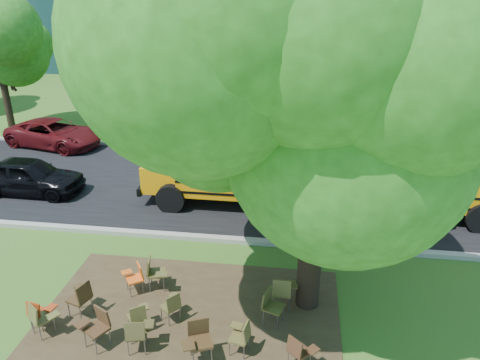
# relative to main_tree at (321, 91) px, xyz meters

# --- Properties ---
(ground) EXTENTS (160.00, 160.00, 0.00)m
(ground) POSITION_rel_main_tree_xyz_m (-3.74, -0.32, -5.30)
(ground) COLOR #32571B
(ground) RESTS_ON ground
(dirt_patch) EXTENTS (7.00, 4.50, 0.03)m
(dirt_patch) POSITION_rel_main_tree_xyz_m (-2.74, -0.82, -5.28)
(dirt_patch) COLOR #382819
(dirt_patch) RESTS_ON ground
(asphalt_road) EXTENTS (80.00, 8.00, 0.04)m
(asphalt_road) POSITION_rel_main_tree_xyz_m (-3.74, 6.68, -5.28)
(asphalt_road) COLOR black
(asphalt_road) RESTS_ON ground
(kerb_near) EXTENTS (80.00, 0.25, 0.14)m
(kerb_near) POSITION_rel_main_tree_xyz_m (-3.74, 2.68, -5.23)
(kerb_near) COLOR gray
(kerb_near) RESTS_ON ground
(kerb_far) EXTENTS (80.00, 0.25, 0.14)m
(kerb_far) POSITION_rel_main_tree_xyz_m (-3.74, 10.78, -5.23)
(kerb_far) COLOR gray
(kerb_far) RESTS_ON ground
(bg_tree_2) EXTENTS (4.80, 4.80, 6.62)m
(bg_tree_2) POSITION_rel_main_tree_xyz_m (-8.74, 15.68, -1.08)
(bg_tree_2) COLOR black
(bg_tree_2) RESTS_ON ground
(bg_tree_3) EXTENTS (5.60, 5.60, 7.84)m
(bg_tree_3) POSITION_rel_main_tree_xyz_m (4.26, 13.68, -0.27)
(bg_tree_3) COLOR black
(bg_tree_3) RESTS_ON ground
(main_tree) EXTENTS (7.20, 7.20, 8.91)m
(main_tree) POSITION_rel_main_tree_xyz_m (0.00, 0.00, 0.00)
(main_tree) COLOR black
(main_tree) RESTS_ON ground
(school_bus) EXTENTS (12.33, 2.84, 3.01)m
(school_bus) POSITION_rel_main_tree_xyz_m (0.95, 5.60, -3.55)
(school_bus) COLOR orange
(school_bus) RESTS_ON ground
(chair_0) EXTENTS (0.58, 0.46, 0.79)m
(chair_0) POSITION_rel_main_tree_xyz_m (-6.00, -1.72, -4.81)
(chair_0) COLOR #A23311
(chair_0) RESTS_ON ground
(chair_1) EXTENTS (0.73, 0.58, 0.86)m
(chair_1) POSITION_rel_main_tree_xyz_m (-5.84, -1.93, -4.76)
(chair_1) COLOR brown
(chair_1) RESTS_ON ground
(chair_2) EXTENTS (0.52, 0.65, 0.77)m
(chair_2) POSITION_rel_main_tree_xyz_m (-3.75, -1.52, -4.82)
(chair_2) COLOR brown
(chair_2) RESTS_ON ground
(chair_3) EXTENTS (0.78, 0.62, 0.94)m
(chair_3) POSITION_rel_main_tree_xyz_m (-4.47, -2.03, -4.72)
(chair_3) COLOR #422917
(chair_3) RESTS_ON ground
(chair_4) EXTENTS (0.60, 0.62, 0.89)m
(chair_4) POSITION_rel_main_tree_xyz_m (-3.55, -2.13, -4.75)
(chair_4) COLOR #443A1D
(chair_4) RESTS_ON ground
(chair_5) EXTENTS (0.66, 0.76, 0.97)m
(chair_5) POSITION_rel_main_tree_xyz_m (-2.23, -2.15, -4.69)
(chair_5) COLOR #422C17
(chair_5) RESTS_ON ground
(chair_6) EXTENTS (0.48, 0.60, 0.81)m
(chair_6) POSITION_rel_main_tree_xyz_m (-1.37, -1.85, -4.79)
(chair_6) COLOR brown
(chair_6) RESTS_ON ground
(chair_7) EXTENTS (0.69, 0.55, 0.81)m
(chair_7) POSITION_rel_main_tree_xyz_m (-0.16, -2.12, -4.80)
(chair_7) COLOR #462919
(chair_7) RESTS_ON ground
(chair_8) EXTENTS (0.58, 0.74, 0.94)m
(chair_8) POSITION_rel_main_tree_xyz_m (-5.24, -1.16, -4.71)
(chair_8) COLOR #3F2C16
(chair_8) RESTS_ON ground
(chair_9) EXTENTS (0.68, 0.54, 0.81)m
(chair_9) POSITION_rel_main_tree_xyz_m (-4.30, -0.10, -4.79)
(chair_9) COLOR #D75816
(chair_9) RESTS_ON ground
(chair_10) EXTENTS (0.64, 0.62, 0.92)m
(chair_10) POSITION_rel_main_tree_xyz_m (-3.87, 0.07, -4.73)
(chair_10) COLOR brown
(chair_10) RESTS_ON ground
(chair_11) EXTENTS (0.54, 0.68, 0.79)m
(chair_11) POSITION_rel_main_tree_xyz_m (-3.09, -1.07, -4.80)
(chair_11) COLOR brown
(chair_11) RESTS_ON ground
(chair_12) EXTENTS (0.56, 0.71, 0.89)m
(chair_12) POSITION_rel_main_tree_xyz_m (-0.83, -0.83, -4.74)
(chair_12) COLOR #4B4820
(chair_12) RESTS_ON ground
(chair_13) EXTENTS (0.60, 0.55, 0.94)m
(chair_13) POSITION_rel_main_tree_xyz_m (-0.59, -0.30, -4.72)
(chair_13) COLOR brown
(chair_13) RESTS_ON ground
(black_car) EXTENTS (4.03, 1.69, 1.36)m
(black_car) POSITION_rel_main_tree_xyz_m (-10.26, 5.17, -4.61)
(black_car) COLOR black
(black_car) RESTS_ON ground
(bg_car_red) EXTENTS (5.01, 3.14, 1.29)m
(bg_car_red) POSITION_rel_main_tree_xyz_m (-11.96, 10.28, -4.65)
(bg_car_red) COLOR #500D11
(bg_car_red) RESTS_ON ground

